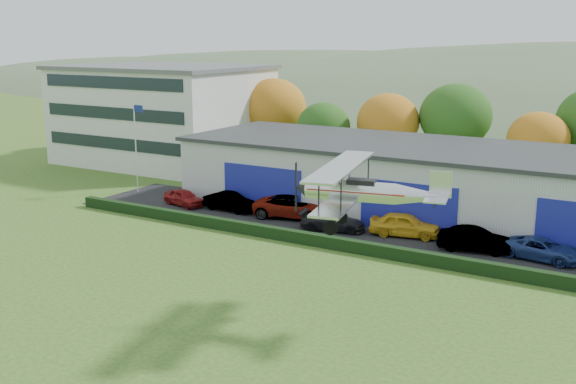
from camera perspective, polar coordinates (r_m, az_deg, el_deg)
The scene contains 16 objects.
ground at distance 33.04m, azimuth -12.79°, elevation -11.45°, with size 300.00×300.00×0.00m, color #2E5B1C.
apron at distance 48.19m, azimuth 7.26°, elevation -3.36°, with size 48.00×9.00×0.05m, color black.
hedge at distance 43.89m, azimuth 4.78°, elevation -4.42°, with size 46.00×0.60×0.80m, color black.
hangar at distance 53.23m, azimuth 12.31°, elevation 0.93°, with size 40.60×12.60×5.30m.
office_block at distance 75.36m, azimuth -10.39°, elevation 6.45°, with size 20.60×15.60×10.40m.
flagpole at distance 60.44m, azimuth -12.58°, elevation 4.38°, with size 1.05×0.10×8.00m.
tree_belt at distance 65.89m, azimuth 12.51°, elevation 5.79°, with size 75.70×13.22×10.12m.
distant_hills at distance 165.73m, azimuth 21.31°, elevation 2.86°, with size 430.00×196.00×56.00m.
car_0 at distance 55.64m, azimuth -8.71°, elevation -0.45°, with size 1.57×3.90×1.33m, color maroon.
car_1 at distance 53.54m, azimuth -4.89°, elevation -0.82°, with size 1.52×4.35×1.43m, color gray.
car_2 at distance 51.30m, azimuth 0.43°, elevation -1.26°, with size 2.75×5.96×1.66m, color gray.
car_3 at distance 48.12m, azimuth 3.78°, elevation -2.44°, with size 1.87×4.61×1.34m, color black.
car_4 at distance 47.29m, azimuth 9.75°, elevation -2.70°, with size 1.92×4.77×1.62m, color gold.
car_5 at distance 44.97m, azimuth 15.39°, elevation -3.88°, with size 1.61×4.63×1.52m, color gray.
car_6 at distance 44.64m, azimuth 20.51°, elevation -4.51°, with size 2.20×4.76×1.32m, color navy.
biplane at distance 32.01m, azimuth 6.32°, elevation 0.19°, with size 7.44×8.48×3.15m.
Camera 1 is at (21.06, -21.60, 13.47)m, focal length 42.48 mm.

